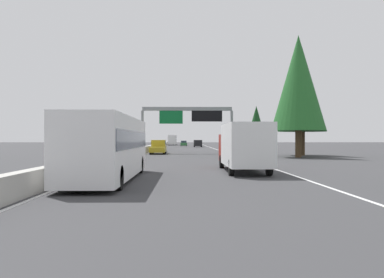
{
  "coord_description": "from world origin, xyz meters",
  "views": [
    {
      "loc": [
        -2.47,
        -5.43,
        2.07
      ],
      "look_at": [
        68.22,
        -6.81,
        1.98
      ],
      "focal_mm": 38.04,
      "sensor_mm": 36.0,
      "label": 1
    }
  ],
  "objects_px": {
    "bus_distant_a": "(172,140)",
    "conifer_right_far": "(256,123)",
    "conifer_right_mid": "(302,89)",
    "box_truck_near_center": "(243,146)",
    "oncoming_near": "(117,146)",
    "sign_gantry_overhead": "(188,116)",
    "conifer_right_near": "(298,83)",
    "sedan_mid_right": "(159,148)",
    "sedan_near_right": "(184,144)",
    "bus_mid_left": "(109,146)",
    "sedan_far_right": "(197,143)",
    "pickup_far_left": "(158,147)",
    "minivan_mid_center": "(198,143)"
  },
  "relations": [
    {
      "from": "sign_gantry_overhead",
      "to": "pickup_far_left",
      "type": "relative_size",
      "value": 2.26
    },
    {
      "from": "sedan_mid_right",
      "to": "sedan_near_right",
      "type": "xyz_separation_m",
      "value": [
        50.26,
        -3.71,
        0.0
      ]
    },
    {
      "from": "sign_gantry_overhead",
      "to": "oncoming_near",
      "type": "relative_size",
      "value": 2.88
    },
    {
      "from": "bus_distant_a",
      "to": "conifer_right_far",
      "type": "relative_size",
      "value": 1.33
    },
    {
      "from": "sign_gantry_overhead",
      "to": "minivan_mid_center",
      "type": "xyz_separation_m",
      "value": [
        43.28,
        -2.75,
        -4.15
      ]
    },
    {
      "from": "sedan_far_right",
      "to": "oncoming_near",
      "type": "bearing_deg",
      "value": 160.87
    },
    {
      "from": "box_truck_near_center",
      "to": "conifer_right_far",
      "type": "relative_size",
      "value": 0.98
    },
    {
      "from": "bus_mid_left",
      "to": "conifer_right_far",
      "type": "relative_size",
      "value": 1.33
    },
    {
      "from": "box_truck_near_center",
      "to": "conifer_right_mid",
      "type": "height_order",
      "value": "conifer_right_mid"
    },
    {
      "from": "sedan_mid_right",
      "to": "conifer_right_mid",
      "type": "bearing_deg",
      "value": -125.21
    },
    {
      "from": "sign_gantry_overhead",
      "to": "conifer_right_mid",
      "type": "distance_m",
      "value": 15.62
    },
    {
      "from": "conifer_right_far",
      "to": "conifer_right_mid",
      "type": "bearing_deg",
      "value": 179.59
    },
    {
      "from": "sedan_near_right",
      "to": "pickup_far_left",
      "type": "distance_m",
      "value": 57.58
    },
    {
      "from": "oncoming_near",
      "to": "box_truck_near_center",
      "type": "bearing_deg",
      "value": 18.25
    },
    {
      "from": "bus_mid_left",
      "to": "oncoming_near",
      "type": "height_order",
      "value": "bus_mid_left"
    },
    {
      "from": "oncoming_near",
      "to": "bus_distant_a",
      "type": "bearing_deg",
      "value": 171.52
    },
    {
      "from": "bus_mid_left",
      "to": "sedan_near_right",
      "type": "distance_m",
      "value": 92.03
    },
    {
      "from": "box_truck_near_center",
      "to": "sedan_near_right",
      "type": "xyz_separation_m",
      "value": [
        87.1,
        3.78,
        -0.93
      ]
    },
    {
      "from": "sedan_far_right",
      "to": "minivan_mid_center",
      "type": "bearing_deg",
      "value": 178.6
    },
    {
      "from": "oncoming_near",
      "to": "pickup_far_left",
      "type": "bearing_deg",
      "value": 25.46
    },
    {
      "from": "sedan_far_right",
      "to": "bus_mid_left",
      "type": "bearing_deg",
      "value": 175.59
    },
    {
      "from": "sedan_near_right",
      "to": "sign_gantry_overhead",
      "type": "bearing_deg",
      "value": -179.29
    },
    {
      "from": "oncoming_near",
      "to": "conifer_right_near",
      "type": "distance_m",
      "value": 38.37
    },
    {
      "from": "sedan_far_right",
      "to": "conifer_right_near",
      "type": "distance_m",
      "value": 75.02
    },
    {
      "from": "sign_gantry_overhead",
      "to": "sedan_near_right",
      "type": "distance_m",
      "value": 56.49
    },
    {
      "from": "conifer_right_far",
      "to": "sign_gantry_overhead",
      "type": "bearing_deg",
      "value": 151.55
    },
    {
      "from": "sedan_near_right",
      "to": "conifer_right_near",
      "type": "distance_m",
      "value": 69.84
    },
    {
      "from": "box_truck_near_center",
      "to": "conifer_right_near",
      "type": "relative_size",
      "value": 0.64
    },
    {
      "from": "box_truck_near_center",
      "to": "sedan_mid_right",
      "type": "xyz_separation_m",
      "value": [
        36.83,
        7.49,
        -0.93
      ]
    },
    {
      "from": "sign_gantry_overhead",
      "to": "box_truck_near_center",
      "type": "relative_size",
      "value": 1.49
    },
    {
      "from": "sedan_mid_right",
      "to": "sedan_far_right",
      "type": "bearing_deg",
      "value": -7.73
    },
    {
      "from": "pickup_far_left",
      "to": "conifer_right_near",
      "type": "relative_size",
      "value": 0.42
    },
    {
      "from": "bus_mid_left",
      "to": "bus_distant_a",
      "type": "relative_size",
      "value": 1.0
    },
    {
      "from": "sign_gantry_overhead",
      "to": "conifer_right_near",
      "type": "xyz_separation_m",
      "value": [
        -11.99,
        -11.84,
        3.02
      ]
    },
    {
      "from": "conifer_right_near",
      "to": "conifer_right_far",
      "type": "bearing_deg",
      "value": -3.27
    },
    {
      "from": "conifer_right_near",
      "to": "conifer_right_mid",
      "type": "height_order",
      "value": "conifer_right_near"
    },
    {
      "from": "sign_gantry_overhead",
      "to": "bus_mid_left",
      "type": "xyz_separation_m",
      "value": [
        -35.64,
        4.33,
        -3.38
      ]
    },
    {
      "from": "sedan_near_right",
      "to": "bus_distant_a",
      "type": "xyz_separation_m",
      "value": [
        16.02,
        3.58,
        1.03
      ]
    },
    {
      "from": "sedan_far_right",
      "to": "minivan_mid_center",
      "type": "xyz_separation_m",
      "value": [
        -18.88,
        0.46,
        0.27
      ]
    },
    {
      "from": "conifer_right_mid",
      "to": "box_truck_near_center",
      "type": "bearing_deg",
      "value": 156.01
    },
    {
      "from": "oncoming_near",
      "to": "sedan_far_right",
      "type": "bearing_deg",
      "value": 160.87
    },
    {
      "from": "sign_gantry_overhead",
      "to": "oncoming_near",
      "type": "distance_m",
      "value": 21.34
    },
    {
      "from": "pickup_far_left",
      "to": "minivan_mid_center",
      "type": "distance_m",
      "value": 44.97
    },
    {
      "from": "sedan_mid_right",
      "to": "oncoming_near",
      "type": "bearing_deg",
      "value": 37.53
    },
    {
      "from": "sedan_mid_right",
      "to": "conifer_right_mid",
      "type": "height_order",
      "value": "conifer_right_mid"
    },
    {
      "from": "sign_gantry_overhead",
      "to": "sedan_mid_right",
      "type": "height_order",
      "value": "sign_gantry_overhead"
    },
    {
      "from": "conifer_right_mid",
      "to": "bus_mid_left",
      "type": "bearing_deg",
      "value": 147.91
    },
    {
      "from": "bus_mid_left",
      "to": "box_truck_near_center",
      "type": "bearing_deg",
      "value": -56.77
    },
    {
      "from": "bus_mid_left",
      "to": "sedan_mid_right",
      "type": "xyz_separation_m",
      "value": [
        41.69,
        0.08,
        -1.03
      ]
    },
    {
      "from": "conifer_right_near",
      "to": "conifer_right_mid",
      "type": "xyz_separation_m",
      "value": [
        5.21,
        -1.93,
        -0.07
      ]
    }
  ]
}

